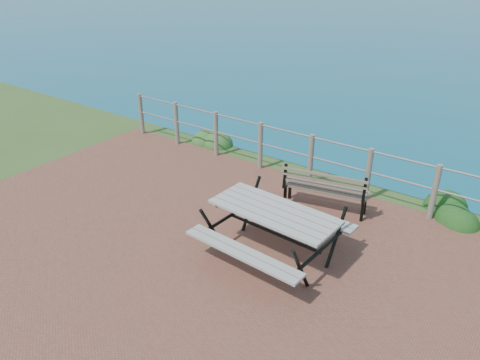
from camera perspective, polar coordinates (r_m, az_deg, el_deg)
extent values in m
cube|color=brown|center=(6.89, -4.99, -10.86)|extent=(10.00, 7.00, 0.12)
cylinder|color=#6B5B4C|center=(11.68, -11.95, 7.88)|extent=(0.10, 0.10, 1.00)
cylinder|color=#6B5B4C|center=(10.90, -7.75, 6.86)|extent=(0.10, 0.10, 1.00)
cylinder|color=#6B5B4C|center=(10.19, -2.95, 5.63)|extent=(0.10, 0.10, 1.00)
cylinder|color=#6B5B4C|center=(9.57, 2.50, 4.19)|extent=(0.10, 0.10, 1.00)
cylinder|color=#6B5B4C|center=(9.05, 8.61, 2.53)|extent=(0.10, 0.10, 1.00)
cylinder|color=#6B5B4C|center=(8.65, 15.35, 0.65)|extent=(0.10, 0.10, 1.00)
cylinder|color=#6B5B4C|center=(8.40, 22.61, -1.38)|extent=(0.10, 0.10, 1.00)
cylinder|color=slate|center=(8.88, 8.81, 5.17)|extent=(9.40, 0.04, 0.04)
cylinder|color=slate|center=(9.03, 8.63, 2.82)|extent=(9.40, 0.04, 0.04)
cube|color=gray|center=(6.71, 4.15, -3.84)|extent=(1.91, 0.88, 0.04)
cube|color=gray|center=(6.87, 4.07, -6.07)|extent=(1.88, 0.39, 0.04)
cube|color=gray|center=(6.87, 4.07, -6.07)|extent=(1.88, 0.39, 0.04)
cylinder|color=black|center=(6.90, 4.06, -6.43)|extent=(1.60, 0.15, 0.05)
cube|color=brown|center=(8.21, 10.38, -1.04)|extent=(1.51, 0.66, 0.03)
cube|color=brown|center=(8.09, 10.53, 0.57)|extent=(1.46, 0.41, 0.33)
cube|color=black|center=(8.30, 10.27, -2.27)|extent=(0.06, 0.06, 0.40)
cube|color=black|center=(8.30, 10.27, -2.27)|extent=(0.06, 0.06, 0.40)
cube|color=black|center=(8.30, 10.27, -2.27)|extent=(0.06, 0.06, 0.40)
cube|color=black|center=(8.30, 10.27, -2.27)|extent=(0.06, 0.06, 0.40)
ellipsoid|color=#2A5921|center=(11.11, -3.34, 4.58)|extent=(0.70, 0.70, 0.41)
ellipsoid|color=#173C12|center=(8.93, 24.19, -3.81)|extent=(0.86, 0.86, 0.63)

